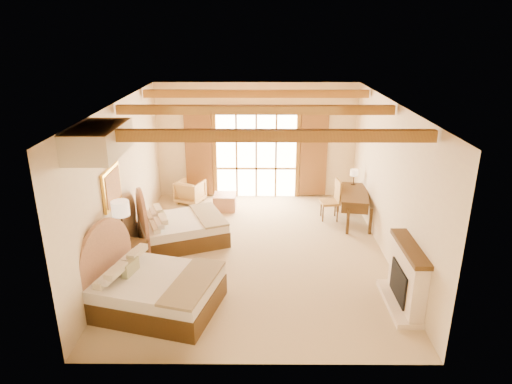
{
  "coord_description": "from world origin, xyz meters",
  "views": [
    {
      "loc": [
        0.06,
        -8.84,
        4.62
      ],
      "look_at": [
        0.01,
        0.2,
        1.31
      ],
      "focal_mm": 32.0,
      "sensor_mm": 36.0,
      "label": 1
    }
  ],
  "objects_px": {
    "bed_far": "(176,227)",
    "armchair": "(190,192)",
    "nightstand": "(131,257)",
    "desk": "(354,206)",
    "bed_near": "(148,287)"
  },
  "relations": [
    {
      "from": "bed_far",
      "to": "desk",
      "type": "distance_m",
      "value": 4.34
    },
    {
      "from": "nightstand",
      "to": "desk",
      "type": "distance_m",
      "value": 5.44
    },
    {
      "from": "bed_far",
      "to": "nightstand",
      "type": "relative_size",
      "value": 3.81
    },
    {
      "from": "armchair",
      "to": "desk",
      "type": "bearing_deg",
      "value": -176.87
    },
    {
      "from": "bed_near",
      "to": "armchair",
      "type": "xyz_separation_m",
      "value": [
        0.01,
        5.02,
        -0.09
      ]
    },
    {
      "from": "bed_near",
      "to": "nightstand",
      "type": "distance_m",
      "value": 1.43
    },
    {
      "from": "bed_far",
      "to": "desk",
      "type": "xyz_separation_m",
      "value": [
        4.19,
        1.11,
        0.06
      ]
    },
    {
      "from": "bed_near",
      "to": "armchair",
      "type": "bearing_deg",
      "value": 105.09
    },
    {
      "from": "nightstand",
      "to": "armchair",
      "type": "distance_m",
      "value": 3.8
    },
    {
      "from": "bed_far",
      "to": "armchair",
      "type": "xyz_separation_m",
      "value": [
        -0.04,
        2.44,
        -0.05
      ]
    },
    {
      "from": "desk",
      "to": "nightstand",
      "type": "bearing_deg",
      "value": -143.51
    },
    {
      "from": "bed_far",
      "to": "armchair",
      "type": "height_order",
      "value": "bed_far"
    },
    {
      "from": "desk",
      "to": "bed_near",
      "type": "bearing_deg",
      "value": -128.82
    },
    {
      "from": "nightstand",
      "to": "desk",
      "type": "bearing_deg",
      "value": 44.04
    },
    {
      "from": "nightstand",
      "to": "armchair",
      "type": "relative_size",
      "value": 0.87
    }
  ]
}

